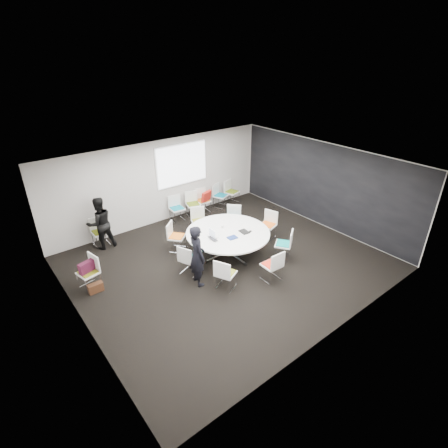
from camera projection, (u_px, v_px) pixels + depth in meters
room_shell at (230, 217)px, 9.31m from camera, size 8.08×7.08×2.88m
conference_table at (228, 237)px, 10.05m from camera, size 2.40×2.40×0.73m
projection_screen at (182, 165)px, 11.90m from camera, size 1.90×0.03×1.35m
chair_ring_a at (268, 230)px, 11.05m from camera, size 0.57×0.57×0.88m
chair_ring_b at (233, 224)px, 11.41m from camera, size 0.64×0.64×0.88m
chair_ring_c at (199, 226)px, 11.27m from camera, size 0.58×0.57×0.88m
chair_ring_d at (177, 242)px, 10.38m from camera, size 0.64×0.64×0.88m
chair_ring_e at (189, 265)px, 9.31m from camera, size 0.59×0.60×0.88m
chair_ring_f at (225, 279)px, 8.73m from camera, size 0.60×0.61×0.88m
chair_ring_g at (272, 271)px, 9.06m from camera, size 0.48×0.47×0.88m
chair_ring_h at (283, 249)px, 10.00m from camera, size 0.63×0.63×0.88m
chair_back_a at (177, 213)px, 12.15m from camera, size 0.50×0.49×0.88m
chair_back_b at (193, 209)px, 12.47m from camera, size 0.57×0.56×0.88m
chair_back_c at (203, 205)px, 12.75m from camera, size 0.50×0.49×0.88m
chair_back_d at (220, 200)px, 13.17m from camera, size 0.60×0.59×0.88m
chair_back_e at (232, 196)px, 13.50m from camera, size 0.57×0.56×0.88m
chair_spare_left at (90, 278)px, 8.77m from camera, size 0.53×0.54×0.88m
chair_person_back at (101, 237)px, 10.64m from camera, size 0.47×0.45×0.88m
person_main at (197, 256)px, 8.69m from camera, size 0.49×0.66×1.64m
person_back at (100, 223)px, 10.28m from camera, size 0.79×0.61×1.62m
laptop at (214, 238)px, 9.62m from camera, size 0.26×0.37×0.03m
laptop_lid at (212, 233)px, 9.63m from camera, size 0.03×0.30×0.22m
notebook_black at (244, 232)px, 9.97m from camera, size 0.25×0.32×0.02m
tablet_folio at (232, 238)px, 9.66m from camera, size 0.28×0.22×0.03m
papers_right at (236, 225)px, 10.37m from camera, size 0.37×0.34×0.00m
papers_front at (246, 226)px, 10.31m from camera, size 0.34×0.28×0.00m
cup at (222, 226)px, 10.18m from camera, size 0.08×0.08×0.09m
phone at (250, 232)px, 9.98m from camera, size 0.15×0.10×0.01m
maroon_bag at (87, 267)px, 8.60m from camera, size 0.42×0.25×0.28m
brown_bag at (96, 288)px, 8.67m from camera, size 0.36×0.16×0.24m
red_jacket at (206, 196)px, 12.40m from camera, size 0.47×0.28×0.36m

